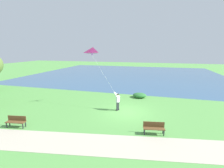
{
  "coord_description": "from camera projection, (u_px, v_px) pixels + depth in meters",
  "views": [
    {
      "loc": [
        -14.28,
        -2.47,
        5.93
      ],
      "look_at": [
        0.08,
        1.43,
        2.67
      ],
      "focal_mm": 25.24,
      "sensor_mm": 36.0,
      "label": 1
    }
  ],
  "objects": [
    {
      "name": "ground_plane",
      "position": [
        126.0,
        112.0,
        15.36
      ],
      "size": [
        120.0,
        120.0,
        0.0
      ],
      "primitive_type": "plane",
      "color": "#569947"
    },
    {
      "name": "lake_water",
      "position": [
        127.0,
        74.0,
        39.05
      ],
      "size": [
        36.0,
        44.0,
        0.01
      ],
      "primitive_type": "cube",
      "color": "#385B7F",
      "rests_on": "ground"
    },
    {
      "name": "walkway_path",
      "position": [
        79.0,
        143.0,
        10.19
      ],
      "size": [
        7.67,
        31.95,
        0.02
      ],
      "primitive_type": "cube",
      "rotation": [
        0.0,
        0.0,
        0.17
      ],
      "color": "#B7AD99",
      "rests_on": "ground"
    },
    {
      "name": "person_kite_flyer",
      "position": [
        118.0,
        100.0,
        15.52
      ],
      "size": [
        0.49,
        0.63,
        1.83
      ],
      "color": "#232328",
      "rests_on": "ground"
    },
    {
      "name": "flying_kite",
      "position": [
        93.0,
        52.0,
        16.31
      ],
      "size": [
        1.62,
        3.18,
        4.39
      ],
      "color": "#E02D9E"
    },
    {
      "name": "park_bench_near_walkway",
      "position": [
        154.0,
        127.0,
        11.22
      ],
      "size": [
        0.68,
        1.55,
        0.88
      ],
      "color": "brown",
      "rests_on": "ground"
    },
    {
      "name": "park_bench_far_walkway",
      "position": [
        16.0,
        121.0,
        12.23
      ],
      "size": [
        0.68,
        1.55,
        0.88
      ],
      "color": "brown",
      "rests_on": "ground"
    },
    {
      "name": "lakeside_shrub",
      "position": [
        140.0,
        95.0,
        19.83
      ],
      "size": [
        1.39,
        1.67,
        0.58
      ],
      "primitive_type": "ellipsoid",
      "color": "#2D7033",
      "rests_on": "ground"
    }
  ]
}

